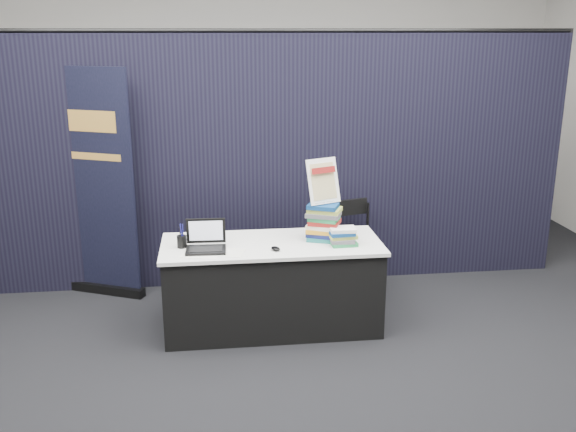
{
  "coord_description": "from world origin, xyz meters",
  "views": [
    {
      "loc": [
        -0.48,
        -4.41,
        2.43
      ],
      "look_at": [
        0.14,
        0.55,
        0.97
      ],
      "focal_mm": 40.0,
      "sensor_mm": 36.0,
      "label": 1
    }
  ],
  "objects_px": {
    "laptop": "(206,243)",
    "book_stack_tall": "(323,222)",
    "info_sign": "(323,182)",
    "stacking_chair": "(351,244)",
    "display_table": "(272,285)",
    "pullup_banner": "(94,197)",
    "book_stack_short": "(343,236)"
  },
  "relations": [
    {
      "from": "book_stack_tall",
      "to": "laptop",
      "type": "bearing_deg",
      "value": -172.26
    },
    {
      "from": "book_stack_tall",
      "to": "book_stack_short",
      "type": "relative_size",
      "value": 1.52
    },
    {
      "from": "book_stack_short",
      "to": "stacking_chair",
      "type": "height_order",
      "value": "book_stack_short"
    },
    {
      "from": "laptop",
      "to": "book_stack_short",
      "type": "bearing_deg",
      "value": 1.32
    },
    {
      "from": "laptop",
      "to": "pullup_banner",
      "type": "height_order",
      "value": "pullup_banner"
    },
    {
      "from": "book_stack_tall",
      "to": "stacking_chair",
      "type": "xyz_separation_m",
      "value": [
        0.39,
        0.63,
        -0.42
      ]
    },
    {
      "from": "display_table",
      "to": "book_stack_short",
      "type": "relative_size",
      "value": 8.87
    },
    {
      "from": "laptop",
      "to": "book_stack_short",
      "type": "relative_size",
      "value": 1.58
    },
    {
      "from": "book_stack_short",
      "to": "pullup_banner",
      "type": "height_order",
      "value": "pullup_banner"
    },
    {
      "from": "book_stack_short",
      "to": "info_sign",
      "type": "distance_m",
      "value": 0.47
    },
    {
      "from": "display_table",
      "to": "book_stack_tall",
      "type": "height_order",
      "value": "book_stack_tall"
    },
    {
      "from": "stacking_chair",
      "to": "display_table",
      "type": "bearing_deg",
      "value": -156.43
    },
    {
      "from": "book_stack_short",
      "to": "info_sign",
      "type": "xyz_separation_m",
      "value": [
        -0.14,
        0.18,
        0.42
      ]
    },
    {
      "from": "book_stack_tall",
      "to": "pullup_banner",
      "type": "relative_size",
      "value": 0.14
    },
    {
      "from": "display_table",
      "to": "info_sign",
      "type": "xyz_separation_m",
      "value": [
        0.43,
        0.05,
        0.86
      ]
    },
    {
      "from": "info_sign",
      "to": "stacking_chair",
      "type": "relative_size",
      "value": 0.43
    },
    {
      "from": "pullup_banner",
      "to": "stacking_chair",
      "type": "relative_size",
      "value": 2.42
    },
    {
      "from": "book_stack_tall",
      "to": "stacking_chair",
      "type": "distance_m",
      "value": 0.84
    },
    {
      "from": "laptop",
      "to": "stacking_chair",
      "type": "bearing_deg",
      "value": 31.31
    },
    {
      "from": "display_table",
      "to": "book_stack_short",
      "type": "distance_m",
      "value": 0.73
    },
    {
      "from": "laptop",
      "to": "book_stack_tall",
      "type": "height_order",
      "value": "book_stack_tall"
    },
    {
      "from": "pullup_banner",
      "to": "display_table",
      "type": "bearing_deg",
      "value": -6.68
    },
    {
      "from": "book_stack_tall",
      "to": "pullup_banner",
      "type": "distance_m",
      "value": 2.19
    },
    {
      "from": "book_stack_tall",
      "to": "info_sign",
      "type": "xyz_separation_m",
      "value": [
        -0.0,
        0.03,
        0.34
      ]
    },
    {
      "from": "laptop",
      "to": "info_sign",
      "type": "xyz_separation_m",
      "value": [
        0.97,
        0.16,
        0.43
      ]
    },
    {
      "from": "laptop",
      "to": "book_stack_short",
      "type": "height_order",
      "value": "laptop"
    },
    {
      "from": "info_sign",
      "to": "pullup_banner",
      "type": "distance_m",
      "value": 2.2
    },
    {
      "from": "laptop",
      "to": "info_sign",
      "type": "distance_m",
      "value": 1.07
    },
    {
      "from": "book_stack_tall",
      "to": "display_table",
      "type": "bearing_deg",
      "value": -177.04
    },
    {
      "from": "display_table",
      "to": "pullup_banner",
      "type": "height_order",
      "value": "pullup_banner"
    },
    {
      "from": "stacking_chair",
      "to": "book_stack_tall",
      "type": "bearing_deg",
      "value": -136.48
    },
    {
      "from": "display_table",
      "to": "book_stack_tall",
      "type": "relative_size",
      "value": 5.85
    }
  ]
}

